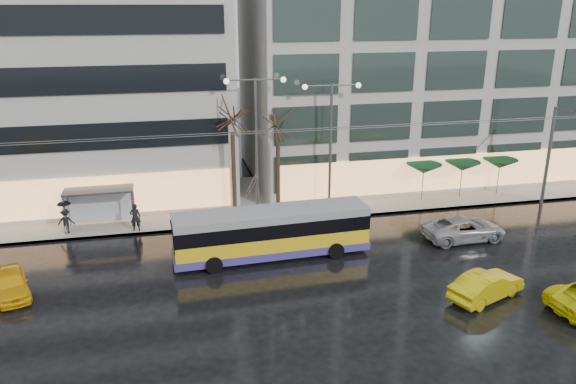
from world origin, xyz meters
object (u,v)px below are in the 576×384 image
object	(u,v)px
bus_shelter	(93,199)
trolleybus	(272,234)
taxi_a	(11,283)
street_lamp_near	(256,128)

from	to	relation	value
bus_shelter	trolleybus	bearing A→B (deg)	-32.69
taxi_a	trolleybus	bearing A→B (deg)	-11.51
street_lamp_near	taxi_a	size ratio (longest dim) A/B	2.42
street_lamp_near	taxi_a	bearing A→B (deg)	-148.93
taxi_a	street_lamp_near	bearing A→B (deg)	12.80
trolleybus	taxi_a	size ratio (longest dim) A/B	2.95
trolleybus	street_lamp_near	size ratio (longest dim) A/B	1.22
street_lamp_near	taxi_a	world-z (taller)	street_lamp_near
bus_shelter	taxi_a	bearing A→B (deg)	-111.48
trolleybus	taxi_a	distance (m)	13.38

